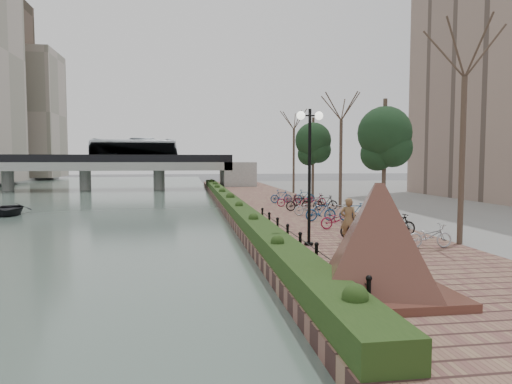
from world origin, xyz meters
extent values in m
plane|color=#59595B|center=(0.00, 0.00, 0.00)|extent=(220.00, 220.00, 0.00)
cube|color=#4F6359|center=(-15.00, 25.00, 0.01)|extent=(30.00, 130.00, 0.02)
cube|color=brown|center=(4.00, 17.50, 0.25)|extent=(8.00, 75.00, 0.50)
cube|color=gray|center=(20.00, 17.50, 0.25)|extent=(24.00, 75.00, 0.50)
cube|color=#1C3413|center=(0.60, 20.00, 0.80)|extent=(1.10, 56.00, 0.60)
cylinder|color=black|center=(1.40, -5.00, 0.85)|extent=(0.10, 0.10, 0.70)
cylinder|color=black|center=(1.40, -3.00, 0.85)|extent=(0.10, 0.10, 0.70)
cylinder|color=black|center=(1.40, -1.00, 0.85)|extent=(0.10, 0.10, 0.70)
cylinder|color=black|center=(1.40, 1.00, 0.85)|extent=(0.10, 0.10, 0.70)
cylinder|color=black|center=(1.40, 3.00, 0.85)|extent=(0.10, 0.10, 0.70)
cylinder|color=black|center=(1.40, 5.00, 0.85)|extent=(0.10, 0.10, 0.70)
cylinder|color=black|center=(1.40, 7.00, 0.85)|extent=(0.10, 0.10, 0.70)
cylinder|color=black|center=(1.40, 9.00, 0.85)|extent=(0.10, 0.10, 0.70)
cube|color=#4E2E21|center=(2.11, -3.85, 0.60)|extent=(3.28, 3.28, 0.19)
pyramid|color=#4E2E21|center=(2.11, -3.85, 1.95)|extent=(4.94, 4.94, 2.51)
cylinder|color=black|center=(2.16, 2.65, 3.08)|extent=(0.12, 0.12, 5.16)
cylinder|color=black|center=(2.16, 2.65, 5.41)|extent=(0.70, 0.06, 0.06)
sphere|color=white|center=(1.81, 2.65, 5.41)|extent=(0.32, 0.32, 0.32)
sphere|color=white|center=(2.51, 2.65, 5.41)|extent=(0.32, 0.32, 0.32)
imported|color=brown|center=(3.82, 2.92, 1.39)|extent=(0.76, 0.64, 1.77)
imported|color=#AFAEB3|center=(4.60, 1.32, 0.95)|extent=(0.60, 1.71, 0.90)
imported|color=black|center=(4.60, 3.92, 1.00)|extent=(0.47, 1.66, 1.00)
imported|color=maroon|center=(4.60, 6.52, 0.95)|extent=(0.60, 1.71, 0.90)
imported|color=navy|center=(4.60, 9.12, 1.00)|extent=(0.47, 1.66, 1.00)
imported|color=#AFAEB3|center=(4.60, 11.72, 0.95)|extent=(0.60, 1.71, 0.90)
imported|color=black|center=(4.60, 14.32, 1.00)|extent=(0.47, 1.66, 1.00)
imported|color=maroon|center=(4.60, 16.92, 0.95)|extent=(0.60, 1.72, 0.90)
imported|color=navy|center=(4.60, 19.52, 1.00)|extent=(0.47, 1.66, 1.00)
imported|color=#AFAEB3|center=(6.40, 1.32, 0.95)|extent=(0.60, 1.71, 0.90)
imported|color=black|center=(6.40, 3.92, 1.00)|extent=(0.47, 1.66, 1.00)
imported|color=maroon|center=(6.40, 6.52, 0.95)|extent=(0.60, 1.71, 0.90)
imported|color=navy|center=(6.40, 9.12, 1.00)|extent=(0.47, 1.66, 1.00)
imported|color=#AFAEB3|center=(6.40, 11.72, 0.95)|extent=(0.60, 1.71, 0.90)
imported|color=black|center=(6.40, 14.32, 1.00)|extent=(0.47, 1.66, 1.00)
imported|color=maroon|center=(6.40, 16.92, 0.95)|extent=(0.60, 1.72, 0.90)
imported|color=navy|center=(6.40, 19.52, 1.00)|extent=(0.47, 1.66, 1.00)
cube|color=gray|center=(-15.00, 45.00, 3.00)|extent=(36.00, 8.00, 1.00)
cube|color=black|center=(-15.00, 41.10, 3.95)|extent=(36.00, 0.15, 0.90)
cube|color=black|center=(-15.00, 48.90, 3.95)|extent=(36.00, 0.15, 0.90)
cylinder|color=gray|center=(-24.00, 45.00, 1.25)|extent=(1.40, 1.40, 2.50)
cylinder|color=gray|center=(-15.00, 45.00, 1.25)|extent=(1.40, 1.40, 2.50)
cylinder|color=gray|center=(-6.00, 45.00, 1.25)|extent=(1.40, 1.40, 2.50)
imported|color=white|center=(-8.99, 45.00, 5.00)|extent=(2.52, 10.77, 3.00)
imported|color=black|center=(-14.52, 18.95, 0.42)|extent=(3.66, 4.46, 0.81)
cube|color=#A39588|center=(-33.00, 80.00, 12.50)|extent=(12.00, 12.00, 24.00)
camera|label=1|loc=(-2.42, -14.12, 3.74)|focal=32.00mm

